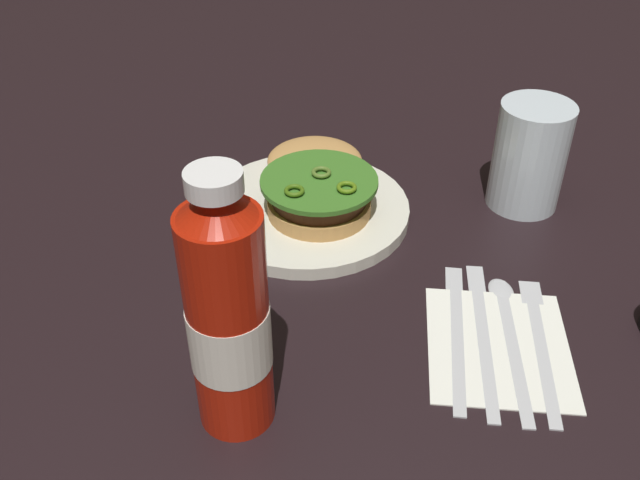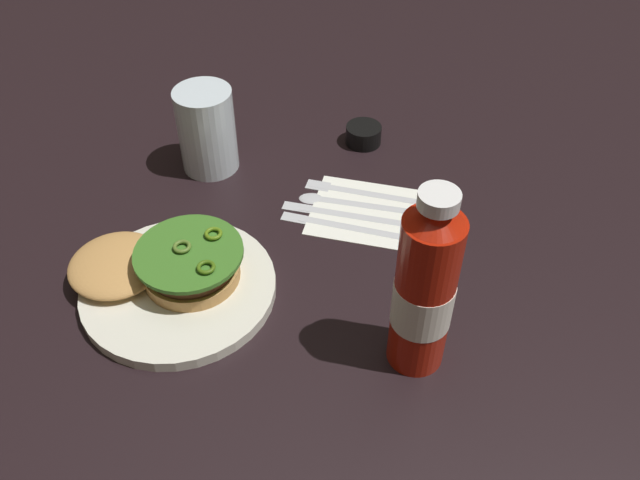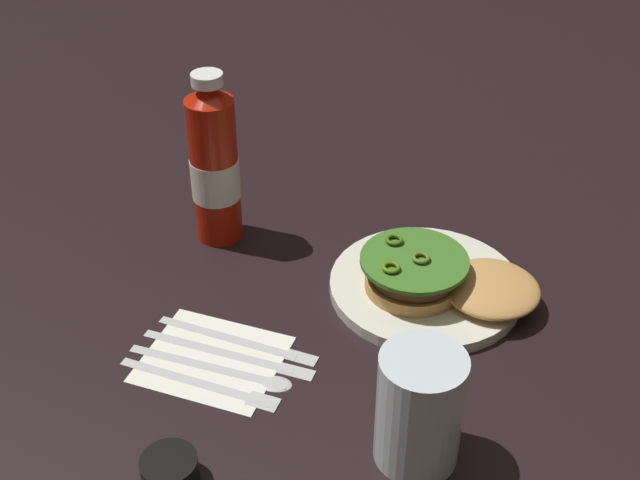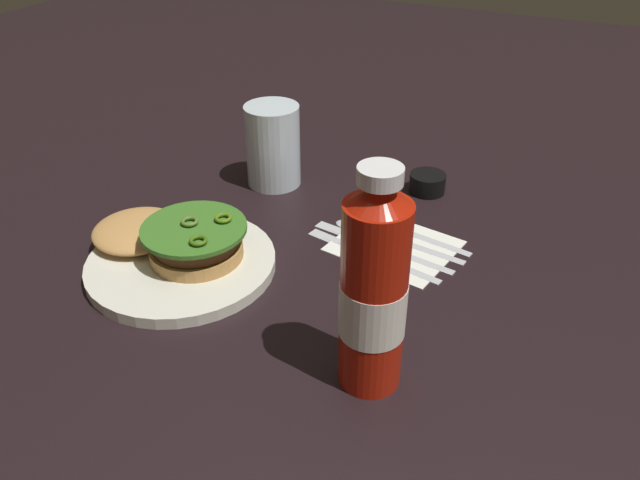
{
  "view_description": "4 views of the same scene",
  "coord_description": "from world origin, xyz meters",
  "views": [
    {
      "loc": [
        -0.6,
        0.17,
        0.5
      ],
      "look_at": [
        -0.03,
        0.13,
        0.07
      ],
      "focal_mm": 39.95,
      "sensor_mm": 36.0,
      "label": 1
    },
    {
      "loc": [
        -0.11,
        0.69,
        0.64
      ],
      "look_at": [
        -0.07,
        0.11,
        0.08
      ],
      "focal_mm": 37.41,
      "sensor_mm": 36.0,
      "label": 2
    },
    {
      "loc": [
        0.12,
        -0.71,
        0.67
      ],
      "look_at": [
        -0.03,
        0.13,
        0.07
      ],
      "focal_mm": 46.05,
      "sensor_mm": 36.0,
      "label": 3
    },
    {
      "loc": [
        -0.35,
        0.67,
        0.48
      ],
      "look_at": [
        -0.08,
        0.11,
        0.09
      ],
      "focal_mm": 35.15,
      "sensor_mm": 36.0,
      "label": 4
    }
  ],
  "objects": [
    {
      "name": "napkin",
      "position": [
        -0.13,
        -0.04,
        0.0
      ],
      "size": [
        0.18,
        0.16,
        0.0
      ],
      "primitive_type": "cube",
      "rotation": [
        0.0,
        0.0,
        -0.17
      ],
      "color": "white",
      "rests_on": "ground_plane"
    },
    {
      "name": "ground_plane",
      "position": [
        0.0,
        0.0,
        0.0
      ],
      "size": [
        3.0,
        3.0,
        0.0
      ],
      "primitive_type": "plane",
      "color": "black"
    },
    {
      "name": "butter_knife",
      "position": [
        -0.1,
        -0.03,
        0.0
      ],
      "size": [
        0.22,
        0.05,
        0.0
      ],
      "color": "silver",
      "rests_on": "napkin"
    },
    {
      "name": "ketchup_bottle",
      "position": [
        -0.19,
        0.21,
        0.11
      ],
      "size": [
        0.07,
        0.07,
        0.25
      ],
      "color": "#B01B09",
      "rests_on": "ground_plane"
    },
    {
      "name": "steak_knife",
      "position": [
        -0.09,
        -0.0,
        0.0
      ],
      "size": [
        0.21,
        0.06,
        0.0
      ],
      "color": "silver",
      "rests_on": "napkin"
    },
    {
      "name": "spoon_utensil",
      "position": [
        -0.1,
        -0.06,
        0.0
      ],
      "size": [
        0.2,
        0.04,
        0.0
      ],
      "color": "silver",
      "rests_on": "napkin"
    },
    {
      "name": "dinner_plate",
      "position": [
        0.11,
        0.13,
        0.01
      ],
      "size": [
        0.25,
        0.25,
        0.02
      ],
      "primitive_type": "cylinder",
      "color": "silver",
      "rests_on": "ground_plane"
    },
    {
      "name": "burger_sandwich",
      "position": [
        0.13,
        0.12,
        0.04
      ],
      "size": [
        0.23,
        0.14,
        0.05
      ],
      "color": "tan",
      "rests_on": "dinner_plate"
    },
    {
      "name": "condiment_cup",
      "position": [
        -0.12,
        -0.21,
        0.02
      ],
      "size": [
        0.06,
        0.06,
        0.03
      ],
      "primitive_type": "cylinder",
      "color": "black",
      "rests_on": "ground_plane"
    },
    {
      "name": "water_glass",
      "position": [
        0.12,
        -0.13,
        0.07
      ],
      "size": [
        0.09,
        0.09,
        0.13
      ],
      "primitive_type": "cylinder",
      "color": "silver",
      "rests_on": "ground_plane"
    },
    {
      "name": "fork_utensil",
      "position": [
        -0.11,
        -0.08,
        0.0
      ],
      "size": [
        0.2,
        0.05,
        0.0
      ],
      "color": "silver",
      "rests_on": "napkin"
    }
  ]
}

